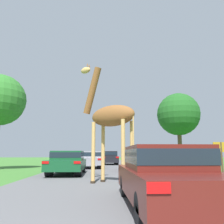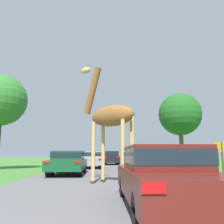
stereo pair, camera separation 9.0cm
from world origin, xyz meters
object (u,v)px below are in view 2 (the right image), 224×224
at_px(car_queue_right, 92,159).
at_px(car_verge_right, 111,157).
at_px(car_queue_left, 138,159).
at_px(car_far_ahead, 68,162).
at_px(giraffe_near_road, 110,117).
at_px(tree_centre_back, 1,100).
at_px(sign_post, 222,154).
at_px(car_lead_maroon, 163,174).
at_px(tree_right_cluster, 180,114).

distance_m(car_queue_right, car_verge_right, 6.90).
height_order(car_queue_left, car_far_ahead, car_queue_left).
relative_size(giraffe_near_road, tree_centre_back, 0.73).
distance_m(car_queue_left, sign_post, 7.10).
height_order(giraffe_near_road, sign_post, giraffe_near_road).
bearing_deg(car_lead_maroon, tree_centre_back, 125.95).
distance_m(car_queue_right, car_queue_left, 5.02).
bearing_deg(car_queue_left, car_queue_right, 132.51).
relative_size(giraffe_near_road, car_far_ahead, 1.16).
bearing_deg(tree_right_cluster, car_verge_right, -175.30).
xyz_separation_m(car_lead_maroon, car_verge_right, (-0.40, 21.65, 0.05)).
bearing_deg(tree_centre_back, car_far_ahead, -34.97).
height_order(car_queue_right, tree_centre_back, tree_centre_back).
distance_m(giraffe_near_road, car_queue_left, 7.58).
bearing_deg(tree_right_cluster, car_queue_right, -144.51).
bearing_deg(giraffe_near_road, car_far_ahead, 66.59).
bearing_deg(car_lead_maroon, sign_post, 51.24).
xyz_separation_m(car_queue_right, car_verge_right, (1.91, 6.63, 0.02)).
xyz_separation_m(giraffe_near_road, car_queue_left, (2.18, 7.01, -1.89)).
relative_size(tree_centre_back, tree_right_cluster, 0.87).
bearing_deg(tree_centre_back, giraffe_near_road, -46.22).
relative_size(car_verge_right, sign_post, 2.52).
bearing_deg(car_queue_right, car_far_ahead, -99.75).
relative_size(giraffe_near_road, car_queue_left, 1.34).
height_order(car_queue_right, car_verge_right, car_verge_right).
distance_m(car_queue_left, car_far_ahead, 5.15).
distance_m(giraffe_near_road, sign_post, 5.21).
height_order(giraffe_near_road, car_verge_right, giraffe_near_road).
bearing_deg(car_verge_right, giraffe_near_road, -92.31).
relative_size(giraffe_near_road, sign_post, 3.18).
bearing_deg(car_queue_left, tree_centre_back, 171.03).
bearing_deg(car_queue_right, sign_post, -58.93).
bearing_deg(car_lead_maroon, car_queue_left, 84.55).
bearing_deg(tree_centre_back, sign_post, -31.68).
relative_size(car_far_ahead, tree_right_cluster, 0.55).
bearing_deg(tree_right_cluster, tree_centre_back, -151.67).
bearing_deg(car_verge_right, car_queue_right, -106.07).
height_order(car_lead_maroon, car_far_ahead, car_lead_maroon).
distance_m(car_lead_maroon, tree_centre_back, 16.67).
bearing_deg(car_lead_maroon, tree_right_cluster, 70.41).
xyz_separation_m(car_lead_maroon, car_queue_left, (1.08, 11.32, 0.10)).
distance_m(giraffe_near_road, car_far_ahead, 5.39).
height_order(car_far_ahead, tree_right_cluster, tree_right_cluster).
bearing_deg(car_far_ahead, car_queue_right, 80.25).
relative_size(car_queue_left, car_far_ahead, 0.87).
xyz_separation_m(giraffe_near_road, tree_centre_back, (-8.31, 8.67, 2.60)).
xyz_separation_m(tree_centre_back, tree_right_cluster, (17.36, 9.36, 0.56)).
relative_size(car_far_ahead, sign_post, 2.73).
distance_m(car_queue_left, tree_centre_back, 11.53).
distance_m(car_far_ahead, sign_post, 8.27).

